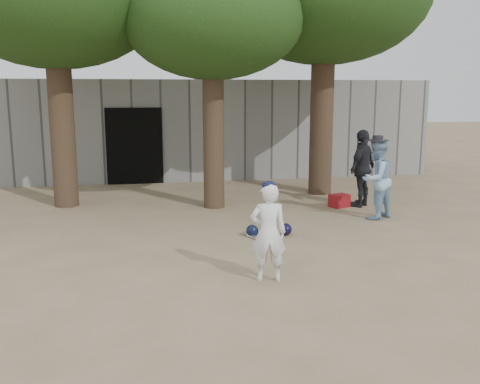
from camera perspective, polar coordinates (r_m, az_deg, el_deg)
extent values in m
plane|color=#937C5E|center=(8.41, -2.75, -7.77)|extent=(70.00, 70.00, 0.00)
imported|color=white|center=(7.55, 3.04, -4.35)|extent=(0.56, 0.40, 1.41)
imported|color=#8CB4D9|center=(11.57, 14.28, 1.34)|extent=(1.04, 0.98, 1.69)
imported|color=black|center=(12.75, 12.92, 2.48)|extent=(1.09, 1.02, 1.80)
cube|color=maroon|center=(12.67, 10.55, -0.92)|extent=(0.51, 0.45, 0.30)
cube|color=gray|center=(15.98, -6.91, 6.46)|extent=(16.00, 0.35, 3.00)
cube|color=black|center=(15.78, -11.19, 4.82)|extent=(1.60, 0.08, 2.20)
cube|color=slate|center=(18.47, -7.47, 7.01)|extent=(16.00, 5.00, 3.00)
sphere|color=black|center=(9.94, 1.32, -4.16)|extent=(0.23, 0.23, 0.23)
sphere|color=black|center=(9.99, 3.13, -4.08)|extent=(0.23, 0.23, 0.23)
sphere|color=black|center=(10.07, 4.90, -3.99)|extent=(0.23, 0.23, 0.23)
cylinder|color=#B9B8C0|center=(9.83, 1.41, -4.84)|extent=(0.30, 0.69, 0.06)
cylinder|color=#B9B8C0|center=(9.76, 2.60, -4.97)|extent=(0.56, 0.54, 0.06)
cylinder|color=brown|center=(13.01, -18.67, 10.54)|extent=(0.56, 0.56, 5.50)
cylinder|color=brown|center=(12.22, -2.88, 9.93)|extent=(0.48, 0.48, 5.00)
ellipsoid|color=#284C19|center=(12.32, -2.95, 17.86)|extent=(4.00, 4.00, 2.60)
cylinder|color=brown|center=(14.11, 8.80, 11.55)|extent=(0.60, 0.60, 5.80)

